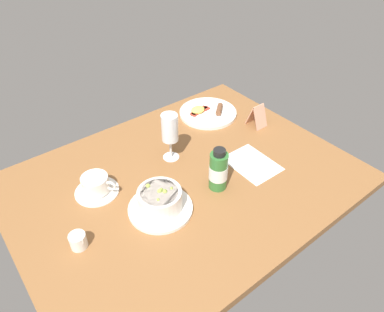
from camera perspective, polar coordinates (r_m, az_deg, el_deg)
ground_plane at (r=120.64cm, az=-1.24°, el=-4.06°), size 110.00×84.00×3.00cm
porridge_bowl at (r=107.22cm, az=-5.13°, el=-7.17°), size 19.54×19.54×8.39cm
cutlery_setting at (r=126.96cm, az=9.44°, el=-1.06°), size 14.10×18.31×0.90cm
coffee_cup at (r=116.83cm, az=-15.06°, el=-4.54°), size 13.98×13.98×6.23cm
creamer_jug at (r=103.69cm, az=-17.67°, el=-12.75°), size 4.60×5.57×5.13cm
wine_glass at (r=121.10cm, az=-3.56°, el=4.20°), size 5.79×5.79×17.70cm
sauce_bottle_green at (r=112.43cm, az=4.22°, el=-2.32°), size 5.95×5.95×15.03cm
breakfast_plate at (r=151.00cm, az=2.47°, el=6.95°), size 23.81×23.81×3.70cm
menu_card at (r=144.66cm, az=10.35°, el=6.39°), size 5.68×6.96×9.05cm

